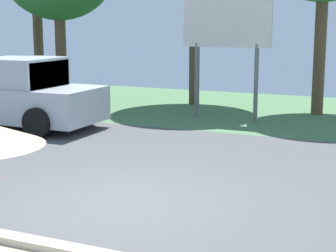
% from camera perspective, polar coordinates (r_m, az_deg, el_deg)
% --- Properties ---
extents(ground_plane, '(40.00, 22.00, 0.20)m').
position_cam_1_polar(ground_plane, '(11.58, 2.34, -3.81)').
color(ground_plane, '#4C4C4F').
extents(pickup_truck, '(5.20, 2.28, 1.88)m').
position_cam_1_polar(pickup_truck, '(15.81, -15.86, 3.11)').
color(pickup_truck, '#ADB2BA').
rests_on(pickup_truck, ground_plane).
extents(roadside_billboard, '(2.60, 0.12, 3.50)m').
position_cam_1_polar(roadside_billboard, '(16.12, 6.00, 9.58)').
color(roadside_billboard, slate).
rests_on(roadside_billboard, ground_plane).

